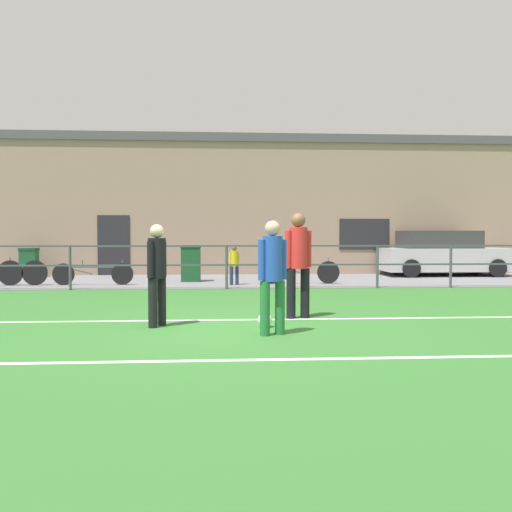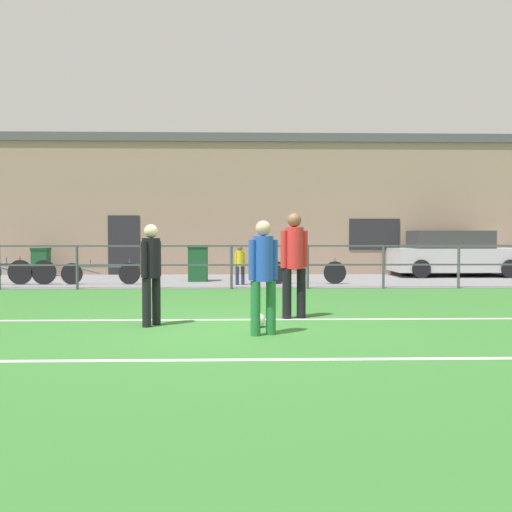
{
  "view_description": "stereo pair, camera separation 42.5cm",
  "coord_description": "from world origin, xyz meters",
  "px_view_note": "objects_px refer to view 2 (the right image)",
  "views": [
    {
      "loc": [
        -0.14,
        -8.04,
        1.41
      ],
      "look_at": [
        0.56,
        2.82,
        0.99
      ],
      "focal_mm": 37.85,
      "sensor_mm": 36.0,
      "label": 1
    },
    {
      "loc": [
        0.28,
        -8.06,
        1.41
      ],
      "look_at": [
        0.56,
        2.82,
        0.99
      ],
      "focal_mm": 37.85,
      "sensor_mm": 36.0,
      "label": 2
    }
  ],
  "objects_px": {
    "parked_car_red": "(454,255)",
    "soccer_ball_match": "(258,320)",
    "player_winger": "(263,270)",
    "bicycle_parked_2": "(16,272)",
    "spectator_child": "(240,262)",
    "player_goalkeeper": "(151,268)",
    "bicycle_parked_1": "(306,272)",
    "trash_bin_0": "(198,263)",
    "trash_bin_1": "(41,262)",
    "bicycle_parked_3": "(100,273)",
    "player_striker": "(294,259)"
  },
  "relations": [
    {
      "from": "trash_bin_0",
      "to": "trash_bin_1",
      "type": "xyz_separation_m",
      "value": [
        -5.46,
        2.1,
        -0.06
      ]
    },
    {
      "from": "player_striker",
      "to": "player_winger",
      "type": "distance_m",
      "value": 1.63
    },
    {
      "from": "trash_bin_0",
      "to": "trash_bin_1",
      "type": "height_order",
      "value": "trash_bin_0"
    },
    {
      "from": "player_winger",
      "to": "bicycle_parked_2",
      "type": "height_order",
      "value": "player_winger"
    },
    {
      "from": "player_winger",
      "to": "spectator_child",
      "type": "relative_size",
      "value": 1.46
    },
    {
      "from": "player_goalkeeper",
      "to": "soccer_ball_match",
      "type": "height_order",
      "value": "player_goalkeeper"
    },
    {
      "from": "player_goalkeeper",
      "to": "parked_car_red",
      "type": "bearing_deg",
      "value": 167.67
    },
    {
      "from": "player_striker",
      "to": "player_goalkeeper",
      "type": "bearing_deg",
      "value": 178.68
    },
    {
      "from": "parked_car_red",
      "to": "trash_bin_1",
      "type": "bearing_deg",
      "value": 178.84
    },
    {
      "from": "player_winger",
      "to": "spectator_child",
      "type": "distance_m",
      "value": 7.51
    },
    {
      "from": "bicycle_parked_2",
      "to": "player_goalkeeper",
      "type": "bearing_deg",
      "value": -54.39
    },
    {
      "from": "player_winger",
      "to": "trash_bin_0",
      "type": "bearing_deg",
      "value": 78.03
    },
    {
      "from": "bicycle_parked_3",
      "to": "player_goalkeeper",
      "type": "bearing_deg",
      "value": -69.43
    },
    {
      "from": "bicycle_parked_1",
      "to": "parked_car_red",
      "type": "bearing_deg",
      "value": 27.5
    },
    {
      "from": "player_striker",
      "to": "soccer_ball_match",
      "type": "xyz_separation_m",
      "value": [
        -0.64,
        -0.87,
        -0.9
      ]
    },
    {
      "from": "player_goalkeeper",
      "to": "bicycle_parked_1",
      "type": "height_order",
      "value": "player_goalkeeper"
    },
    {
      "from": "bicycle_parked_1",
      "to": "bicycle_parked_2",
      "type": "relative_size",
      "value": 1.04
    },
    {
      "from": "player_winger",
      "to": "bicycle_parked_1",
      "type": "bearing_deg",
      "value": 56.36
    },
    {
      "from": "spectator_child",
      "to": "bicycle_parked_2",
      "type": "relative_size",
      "value": 0.49
    },
    {
      "from": "parked_car_red",
      "to": "trash_bin_0",
      "type": "relative_size",
      "value": 3.93
    },
    {
      "from": "soccer_ball_match",
      "to": "bicycle_parked_2",
      "type": "bearing_deg",
      "value": 133.01
    },
    {
      "from": "soccer_ball_match",
      "to": "trash_bin_0",
      "type": "relative_size",
      "value": 0.2
    },
    {
      "from": "spectator_child",
      "to": "bicycle_parked_1",
      "type": "relative_size",
      "value": 0.48
    },
    {
      "from": "parked_car_red",
      "to": "bicycle_parked_1",
      "type": "bearing_deg",
      "value": -152.5
    },
    {
      "from": "player_winger",
      "to": "trash_bin_1",
      "type": "bearing_deg",
      "value": 100.74
    },
    {
      "from": "player_goalkeeper",
      "to": "bicycle_parked_3",
      "type": "relative_size",
      "value": 0.71
    },
    {
      "from": "player_goalkeeper",
      "to": "soccer_ball_match",
      "type": "distance_m",
      "value": 1.84
    },
    {
      "from": "trash_bin_1",
      "to": "bicycle_parked_1",
      "type": "bearing_deg",
      "value": -19.72
    },
    {
      "from": "trash_bin_0",
      "to": "player_striker",
      "type": "bearing_deg",
      "value": -72.89
    },
    {
      "from": "soccer_ball_match",
      "to": "bicycle_parked_2",
      "type": "distance_m",
      "value": 9.66
    },
    {
      "from": "spectator_child",
      "to": "bicycle_parked_1",
      "type": "distance_m",
      "value": 1.9
    },
    {
      "from": "soccer_ball_match",
      "to": "player_winger",
      "type": "bearing_deg",
      "value": -85.22
    },
    {
      "from": "player_winger",
      "to": "soccer_ball_match",
      "type": "relative_size",
      "value": 7.39
    },
    {
      "from": "spectator_child",
      "to": "trash_bin_0",
      "type": "xyz_separation_m",
      "value": [
        -1.27,
        1.2,
        -0.08
      ]
    },
    {
      "from": "player_striker",
      "to": "trash_bin_1",
      "type": "height_order",
      "value": "player_striker"
    },
    {
      "from": "bicycle_parked_3",
      "to": "trash_bin_0",
      "type": "bearing_deg",
      "value": 20.28
    },
    {
      "from": "parked_car_red",
      "to": "soccer_ball_match",
      "type": "bearing_deg",
      "value": -125.15
    },
    {
      "from": "player_striker",
      "to": "bicycle_parked_3",
      "type": "distance_m",
      "value": 7.9
    },
    {
      "from": "parked_car_red",
      "to": "trash_bin_0",
      "type": "xyz_separation_m",
      "value": [
        -8.51,
        -1.81,
        -0.18
      ]
    },
    {
      "from": "player_goalkeeper",
      "to": "trash_bin_0",
      "type": "height_order",
      "value": "player_goalkeeper"
    },
    {
      "from": "spectator_child",
      "to": "bicycle_parked_3",
      "type": "relative_size",
      "value": 0.5
    },
    {
      "from": "soccer_ball_match",
      "to": "trash_bin_0",
      "type": "distance_m",
      "value": 8.21
    },
    {
      "from": "parked_car_red",
      "to": "bicycle_parked_1",
      "type": "distance_m",
      "value": 6.07
    },
    {
      "from": "player_goalkeeper",
      "to": "bicycle_parked_1",
      "type": "distance_m",
      "value": 7.62
    },
    {
      "from": "soccer_ball_match",
      "to": "bicycle_parked_3",
      "type": "relative_size",
      "value": 0.1
    },
    {
      "from": "parked_car_red",
      "to": "bicycle_parked_3",
      "type": "height_order",
      "value": "parked_car_red"
    },
    {
      "from": "parked_car_red",
      "to": "trash_bin_0",
      "type": "bearing_deg",
      "value": -167.97
    },
    {
      "from": "soccer_ball_match",
      "to": "bicycle_parked_3",
      "type": "bearing_deg",
      "value": 120.97
    },
    {
      "from": "soccer_ball_match",
      "to": "spectator_child",
      "type": "xyz_separation_m",
      "value": [
        -0.3,
        6.85,
        0.54
      ]
    },
    {
      "from": "player_striker",
      "to": "bicycle_parked_2",
      "type": "xyz_separation_m",
      "value": [
        -7.22,
        6.19,
        -0.63
      ]
    }
  ]
}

